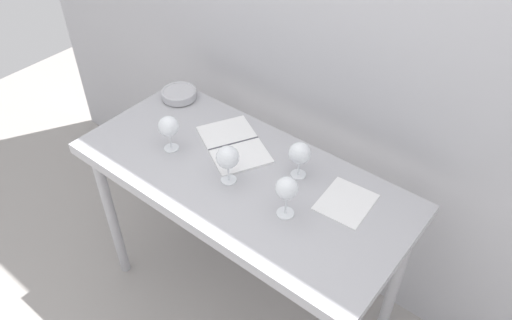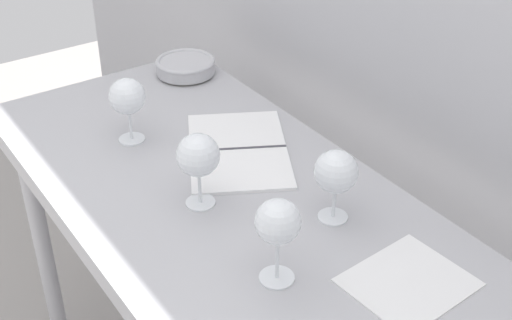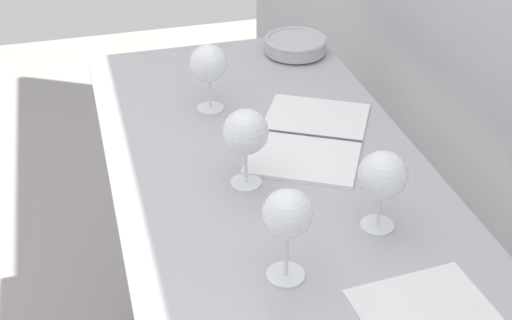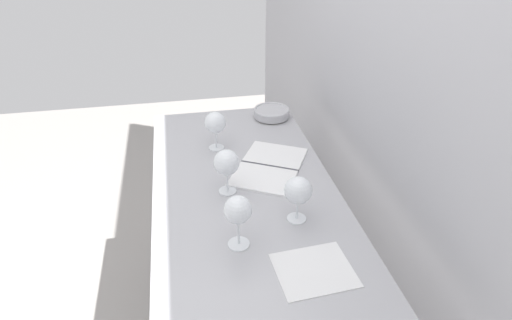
{
  "view_description": "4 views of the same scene",
  "coord_description": "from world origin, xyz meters",
  "views": [
    {
      "loc": [
        0.97,
        -1.12,
        2.25
      ],
      "look_at": [
        0.07,
        0.0,
        1.0
      ],
      "focal_mm": 34.9,
      "sensor_mm": 36.0,
      "label": 1
    },
    {
      "loc": [
        1.05,
        -0.65,
        1.77
      ],
      "look_at": [
        0.03,
        0.05,
        0.99
      ],
      "focal_mm": 49.25,
      "sensor_mm": 36.0,
      "label": 2
    },
    {
      "loc": [
        1.13,
        -0.36,
        1.72
      ],
      "look_at": [
        -0.03,
        -0.04,
        0.94
      ],
      "focal_mm": 50.21,
      "sensor_mm": 36.0,
      "label": 3
    },
    {
      "loc": [
        1.24,
        -0.21,
        1.78
      ],
      "look_at": [
        -0.04,
        0.04,
        1.0
      ],
      "focal_mm": 30.25,
      "sensor_mm": 36.0,
      "label": 4
    }
  ],
  "objects": [
    {
      "name": "wine_glass_near_left",
      "position": [
        -0.33,
        -0.07,
        1.01
      ],
      "size": [
        0.09,
        0.09,
        0.16
      ],
      "color": "white",
      "rests_on": "steel_counter"
    },
    {
      "name": "wine_glass_far_right",
      "position": [
        0.19,
        0.13,
        1.01
      ],
      "size": [
        0.09,
        0.09,
        0.16
      ],
      "color": "white",
      "rests_on": "steel_counter"
    },
    {
      "name": "tasting_bowl",
      "position": [
        -0.58,
        0.22,
        0.93
      ],
      "size": [
        0.17,
        0.17,
        0.05
      ],
      "color": "#DBCC66",
      "rests_on": "steel_counter"
    },
    {
      "name": "wine_glass_near_right",
      "position": [
        0.27,
        -0.07,
        1.03
      ],
      "size": [
        0.08,
        0.08,
        0.17
      ],
      "color": "white",
      "rests_on": "steel_counter"
    },
    {
      "name": "tasting_sheet_upper",
      "position": [
        0.41,
        0.12,
        0.9
      ],
      "size": [
        0.2,
        0.22,
        0.0
      ],
      "primitive_type": "cube",
      "rotation": [
        0.0,
        0.0,
        0.07
      ],
      "color": "white",
      "rests_on": "steel_counter"
    },
    {
      "name": "steel_counter",
      "position": [
        0.0,
        -0.01,
        0.79
      ],
      "size": [
        1.4,
        0.65,
        0.9
      ],
      "color": "#ABABB1",
      "rests_on": "ground_plane"
    },
    {
      "name": "open_notebook",
      "position": [
        -0.14,
        0.11,
        0.9
      ],
      "size": [
        0.42,
        0.37,
        0.01
      ],
      "rotation": [
        0.0,
        0.0,
        -0.5
      ],
      "color": "white",
      "rests_on": "steel_counter"
    },
    {
      "name": "wine_glass_near_center",
      "position": [
        -0.01,
        -0.07,
        1.02
      ],
      "size": [
        0.09,
        0.09,
        0.17
      ],
      "color": "white",
      "rests_on": "steel_counter"
    },
    {
      "name": "back_wall",
      "position": [
        0.0,
        0.49,
        1.3
      ],
      "size": [
        3.8,
        0.04,
        2.6
      ],
      "primitive_type": "cube",
      "color": "#B3B3B8",
      "rests_on": "ground_plane"
    }
  ]
}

